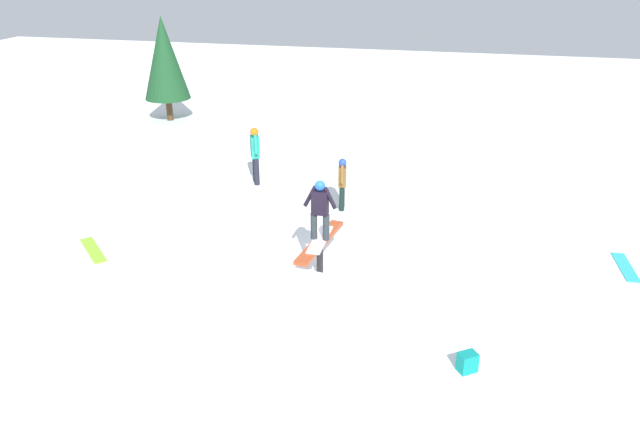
{
  "coord_description": "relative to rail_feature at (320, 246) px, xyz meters",
  "views": [
    {
      "loc": [
        -11.25,
        -2.61,
        6.49
      ],
      "look_at": [
        0.0,
        0.0,
        1.43
      ],
      "focal_mm": 35.0,
      "sensor_mm": 36.0,
      "label": 1
    }
  ],
  "objects": [
    {
      "name": "loose_snowboard_lime",
      "position": [
        -0.05,
        5.31,
        -0.68
      ],
      "size": [
        1.21,
        1.21,
        0.02
      ],
      "primitive_type": "cube",
      "rotation": [
        0.0,
        0.0,
        3.93
      ],
      "color": "#95D52F",
      "rests_on": "ground"
    },
    {
      "name": "loose_snowboard_cyan",
      "position": [
        1.83,
        -6.37,
        -0.68
      ],
      "size": [
        1.34,
        0.36,
        0.02
      ],
      "primitive_type": "cube",
      "rotation": [
        0.0,
        0.0,
        3.2
      ],
      "color": "#2EC4D0",
      "rests_on": "ground"
    },
    {
      "name": "backpack_on_snow",
      "position": [
        -2.56,
        -3.07,
        -0.52
      ],
      "size": [
        0.35,
        0.37,
        0.34
      ],
      "primitive_type": "cube",
      "rotation": [
        0.0,
        0.0,
        2.19
      ],
      "color": "#0F8F87",
      "rests_on": "ground"
    },
    {
      "name": "rail_feature",
      "position": [
        0.0,
        0.0,
        0.0
      ],
      "size": [
        2.12,
        0.59,
        0.83
      ],
      "rotation": [
        0.0,
        0.0,
        -0.15
      ],
      "color": "black",
      "rests_on": "ground"
    },
    {
      "name": "bystander_teal",
      "position": [
        4.95,
        3.06,
        0.24
      ],
      "size": [
        0.66,
        0.38,
        1.65
      ],
      "rotation": [
        0.0,
        0.0,
        3.59
      ],
      "color": "#20212D",
      "rests_on": "ground"
    },
    {
      "name": "snow_kicker_ramp",
      "position": [
        -1.93,
        0.29,
        -0.34
      ],
      "size": [
        2.0,
        1.75,
        0.7
      ],
      "primitive_type": "cube",
      "rotation": [
        0.0,
        0.0,
        -0.15
      ],
      "color": "white",
      "rests_on": "ground"
    },
    {
      "name": "bystander_brown",
      "position": [
        3.63,
        0.25,
        0.09
      ],
      "size": [
        0.61,
        0.24,
        1.38
      ],
      "rotation": [
        0.0,
        0.0,
        0.15
      ],
      "color": "black",
      "rests_on": "ground"
    },
    {
      "name": "ground_plane",
      "position": [
        0.0,
        0.0,
        -0.69
      ],
      "size": [
        60.0,
        60.0,
        0.0
      ],
      "primitive_type": "plane",
      "color": "white"
    },
    {
      "name": "pine_tree_near",
      "position": [
        10.82,
        8.59,
        1.72
      ],
      "size": [
        1.74,
        1.74,
        3.96
      ],
      "color": "#4C331E",
      "rests_on": "ground"
    },
    {
      "name": "main_rider_on_rail",
      "position": [
        0.0,
        0.0,
        0.78
      ],
      "size": [
        1.33,
        0.7,
        1.31
      ],
      "rotation": [
        0.0,
        0.0,
        -0.0
      ],
      "color": "silver",
      "rests_on": "rail_feature"
    }
  ]
}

